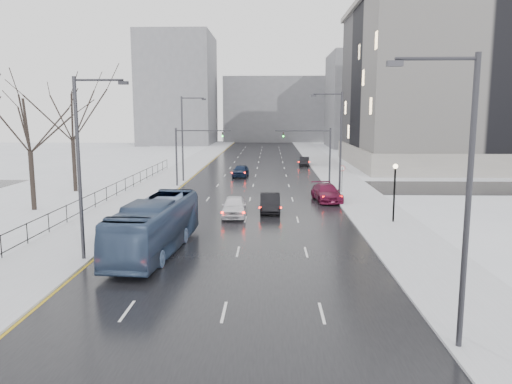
# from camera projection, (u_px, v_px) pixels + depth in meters

# --- Properties ---
(road) EXTENTS (16.00, 150.00, 0.04)m
(road) POSITION_uv_depth(u_px,v_px,m) (256.00, 174.00, 66.82)
(road) COLOR black
(road) RESTS_ON ground
(cross_road) EXTENTS (130.00, 10.00, 0.04)m
(cross_road) POSITION_uv_depth(u_px,v_px,m) (253.00, 187.00, 54.97)
(cross_road) COLOR black
(cross_road) RESTS_ON ground
(sidewalk_left) EXTENTS (5.00, 150.00, 0.16)m
(sidewalk_left) POSITION_uv_depth(u_px,v_px,m) (178.00, 173.00, 67.10)
(sidewalk_left) COLOR silver
(sidewalk_left) RESTS_ON ground
(sidewalk_right) EXTENTS (5.00, 150.00, 0.16)m
(sidewalk_right) POSITION_uv_depth(u_px,v_px,m) (334.00, 174.00, 66.52)
(sidewalk_right) COLOR silver
(sidewalk_right) RESTS_ON ground
(park_strip) EXTENTS (14.00, 150.00, 0.12)m
(park_strip) POSITION_uv_depth(u_px,v_px,m) (108.00, 173.00, 67.36)
(park_strip) COLOR white
(park_strip) RESTS_ON ground
(tree_park_d) EXTENTS (8.75, 8.75, 12.50)m
(tree_park_d) POSITION_uv_depth(u_px,v_px,m) (35.00, 211.00, 41.64)
(tree_park_d) COLOR black
(tree_park_d) RESTS_ON ground
(tree_park_e) EXTENTS (9.45, 9.45, 13.50)m
(tree_park_e) POSITION_uv_depth(u_px,v_px,m) (76.00, 192.00, 51.52)
(tree_park_e) COLOR black
(tree_park_e) RESTS_ON ground
(iron_fence) EXTENTS (0.06, 70.00, 1.30)m
(iron_fence) POSITION_uv_depth(u_px,v_px,m) (72.00, 210.00, 37.42)
(iron_fence) COLOR black
(iron_fence) RESTS_ON sidewalk_left
(streetlight_r_near) EXTENTS (2.95, 0.25, 10.00)m
(streetlight_r_near) POSITION_uv_depth(u_px,v_px,m) (462.00, 190.00, 16.35)
(streetlight_r_near) COLOR #2D2D33
(streetlight_r_near) RESTS_ON ground
(streetlight_r_mid) EXTENTS (2.95, 0.25, 10.00)m
(streetlight_r_mid) POSITION_uv_depth(u_px,v_px,m) (338.00, 140.00, 45.97)
(streetlight_r_mid) COLOR #2D2D33
(streetlight_r_mid) RESTS_ON ground
(streetlight_l_near) EXTENTS (2.95, 0.25, 10.00)m
(streetlight_l_near) POSITION_uv_depth(u_px,v_px,m) (83.00, 160.00, 26.67)
(streetlight_l_near) COLOR #2D2D33
(streetlight_l_near) RESTS_ON ground
(streetlight_l_far) EXTENTS (2.95, 0.25, 10.00)m
(streetlight_l_far) POSITION_uv_depth(u_px,v_px,m) (184.00, 134.00, 58.26)
(streetlight_l_far) COLOR #2D2D33
(streetlight_l_far) RESTS_ON ground
(lamppost_r_mid) EXTENTS (0.36, 0.36, 4.28)m
(lamppost_r_mid) POSITION_uv_depth(u_px,v_px,m) (395.00, 184.00, 36.44)
(lamppost_r_mid) COLOR black
(lamppost_r_mid) RESTS_ON sidewalk_right
(mast_signal_right) EXTENTS (6.10, 0.33, 6.50)m
(mast_signal_right) POSITION_uv_depth(u_px,v_px,m) (320.00, 150.00, 54.13)
(mast_signal_right) COLOR #2D2D33
(mast_signal_right) RESTS_ON ground
(mast_signal_left) EXTENTS (6.10, 0.33, 6.50)m
(mast_signal_left) POSITION_uv_depth(u_px,v_px,m) (186.00, 150.00, 54.53)
(mast_signal_left) COLOR #2D2D33
(mast_signal_left) RESTS_ON ground
(no_uturn_sign) EXTENTS (0.60, 0.06, 2.70)m
(no_uturn_sign) POSITION_uv_depth(u_px,v_px,m) (342.00, 171.00, 50.41)
(no_uturn_sign) COLOR #2D2D33
(no_uturn_sign) RESTS_ON sidewalk_right
(civic_building) EXTENTS (41.00, 31.00, 24.80)m
(civic_building) POSITION_uv_depth(u_px,v_px,m) (487.00, 92.00, 75.95)
(civic_building) COLOR gray
(civic_building) RESTS_ON ground
(bldg_far_right) EXTENTS (24.00, 20.00, 22.00)m
(bldg_far_right) POSITION_uv_depth(u_px,v_px,m) (380.00, 101.00, 118.62)
(bldg_far_right) COLOR slate
(bldg_far_right) RESTS_ON ground
(bldg_far_left) EXTENTS (18.00, 22.00, 28.00)m
(bldg_far_left) POSITION_uv_depth(u_px,v_px,m) (178.00, 90.00, 129.39)
(bldg_far_left) COLOR slate
(bldg_far_left) RESTS_ON ground
(bldg_far_center) EXTENTS (30.00, 18.00, 18.00)m
(bldg_far_center) POSITION_uv_depth(u_px,v_px,m) (277.00, 110.00, 144.28)
(bldg_far_center) COLOR slate
(bldg_far_center) RESTS_ON ground
(bus) EXTENTS (3.47, 11.33, 3.11)m
(bus) POSITION_uv_depth(u_px,v_px,m) (155.00, 226.00, 29.02)
(bus) COLOR #384C6E
(bus) RESTS_ON road
(sedan_center_near) EXTENTS (2.02, 4.73, 1.59)m
(sedan_center_near) POSITION_uv_depth(u_px,v_px,m) (234.00, 206.00, 39.17)
(sedan_center_near) COLOR white
(sedan_center_near) RESTS_ON road
(sedan_right_near) EXTENTS (1.65, 4.62, 1.52)m
(sedan_right_near) POSITION_uv_depth(u_px,v_px,m) (270.00, 203.00, 41.00)
(sedan_right_near) COLOR black
(sedan_right_near) RESTS_ON road
(sedan_right_far) EXTENTS (2.82, 5.59, 1.56)m
(sedan_right_far) POSITION_uv_depth(u_px,v_px,m) (327.00, 193.00, 46.08)
(sedan_right_far) COLOR maroon
(sedan_right_far) RESTS_ON road
(sedan_center_far) EXTENTS (2.16, 4.63, 1.53)m
(sedan_center_far) POSITION_uv_depth(u_px,v_px,m) (241.00, 171.00, 63.70)
(sedan_center_far) COLOR #13203A
(sedan_center_far) RESTS_ON road
(sedan_right_distant) EXTENTS (1.83, 4.20, 1.34)m
(sedan_right_distant) POSITION_uv_depth(u_px,v_px,m) (304.00, 161.00, 76.97)
(sedan_right_distant) COLOR black
(sedan_right_distant) RESTS_ON road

